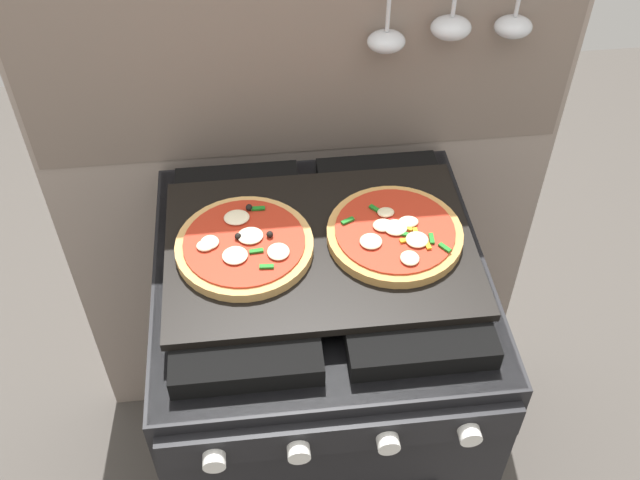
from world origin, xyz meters
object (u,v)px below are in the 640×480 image
stove (320,393)px  baking_tray (320,247)px  pizza_left (244,247)px  pizza_right (395,235)px

stove → baking_tray: bearing=90.0°
pizza_left → pizza_right: size_ratio=1.00×
pizza_left → pizza_right: pizza_left is taller
stove → baking_tray: size_ratio=1.67×
stove → baking_tray: baking_tray is taller
pizza_left → pizza_right: (0.26, 0.00, -0.00)m
baking_tray → pizza_right: (0.13, -0.00, 0.02)m
baking_tray → pizza_left: pizza_left is taller
baking_tray → pizza_left: size_ratio=2.26×
baking_tray → stove: bearing=-90.0°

